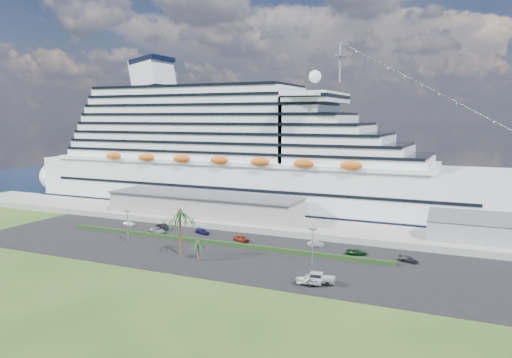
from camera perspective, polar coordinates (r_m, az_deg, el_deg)
The scene contains 22 objects.
ground at distance 107.60m, azimuth -5.24°, elevation -9.88°, with size 420.00×420.00×0.00m, color #294A18.
asphalt_lot at distance 116.87m, azimuth -2.54°, elevation -8.44°, with size 140.00×38.00×0.12m, color black.
wharf at distance 142.34m, azimuth 2.78°, elevation -5.25°, with size 240.00×20.00×1.80m, color gray.
water at distance 227.33m, azimuth 11.20°, elevation -0.93°, with size 420.00×160.00×0.02m, color black.
cruise_ship at distance 170.27m, azimuth -0.94°, elevation 2.18°, with size 191.00×38.00×54.00m.
terminal_building at distance 152.36m, azimuth -5.99°, elevation -2.88°, with size 61.00×15.00×6.30m.
port_shed at distance 132.05m, azimuth 24.35°, elevation -5.32°, with size 24.00×12.31×7.37m.
hedge at distance 124.65m, azimuth -4.79°, elevation -7.22°, with size 88.00×1.10×0.90m, color black.
lamp_post_left at distance 128.12m, azimuth -14.45°, elevation -4.84°, with size 1.60×0.35×8.27m.
lamp_post_right at distance 105.42m, azimuth 6.50°, elevation -7.24°, with size 1.60×0.35×8.27m.
palm_tall at distance 113.74m, azimuth -8.68°, elevation -4.22°, with size 8.82×8.82×11.13m.
palm_short at distance 110.88m, azimuth -6.65°, elevation -7.42°, with size 3.53×3.53×4.56m.
parked_car_0 at distance 149.05m, azimuth -14.29°, elevation -4.95°, with size 1.56×3.87×1.32m, color white.
parked_car_1 at distance 142.25m, azimuth -10.56°, elevation -5.37°, with size 1.68×4.81×1.58m, color black.
parked_car_2 at distance 138.41m, azimuth -11.17°, elevation -5.77°, with size 2.34×5.07×1.41m, color #94969C.
parked_car_3 at distance 135.50m, azimuth -6.15°, elevation -5.96°, with size 1.94×4.76×1.38m, color #11113C.
parked_car_4 at distance 126.63m, azimuth -1.68°, elevation -6.82°, with size 1.83×4.56×1.55m, color maroon.
parked_car_5 at distance 122.77m, azimuth 6.86°, elevation -7.38°, with size 1.38×3.95×1.30m, color #9E9FA5.
parked_car_6 at distance 117.12m, azimuth 11.37°, elevation -8.18°, with size 2.22×4.81×1.34m, color black.
parked_car_7 at distance 114.20m, azimuth 17.02°, elevation -8.77°, with size 1.76×4.33×1.26m, color black.
pickup_truck at distance 96.65m, azimuth 7.27°, elevation -11.15°, with size 5.89×2.88×1.99m.
boat_trailer at distance 95.25m, azimuth 6.09°, elevation -11.40°, with size 6.02×4.37×1.68m.
Camera 1 is at (51.22, -89.23, 31.50)m, focal length 35.00 mm.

